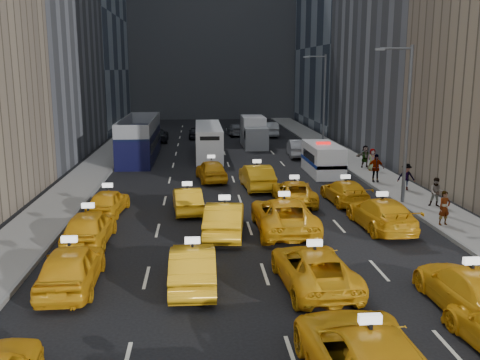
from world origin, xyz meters
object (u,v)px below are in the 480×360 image
(double_decker, at_px, (140,139))
(pedestrian_0, at_px, (444,208))
(taxi_2, at_px, (368,359))
(city_bus, at_px, (208,141))
(box_truck, at_px, (254,132))
(nypd_van, at_px, (323,159))

(double_decker, height_order, pedestrian_0, double_decker)
(taxi_2, bearing_deg, city_bus, -87.19)
(box_truck, bearing_deg, pedestrian_0, -73.46)
(double_decker, distance_m, box_truck, 12.55)
(box_truck, distance_m, pedestrian_0, 29.44)
(city_bus, xyz_separation_m, pedestrian_0, (11.08, -23.13, -0.36))
(taxi_2, xyz_separation_m, city_bus, (-3.06, 36.17, 0.54))
(nypd_van, relative_size, pedestrian_0, 3.34)
(taxi_2, height_order, nypd_van, nypd_van)
(city_bus, bearing_deg, nypd_van, -41.73)
(taxi_2, bearing_deg, pedestrian_0, -123.63)
(double_decker, distance_m, city_bus, 6.07)
(city_bus, distance_m, pedestrian_0, 25.65)
(pedestrian_0, bearing_deg, double_decker, 115.16)
(taxi_2, distance_m, nypd_van, 27.62)
(taxi_2, relative_size, nypd_van, 1.05)
(taxi_2, distance_m, city_bus, 36.30)
(nypd_van, distance_m, city_bus, 12.29)
(double_decker, height_order, city_bus, double_decker)
(double_decker, bearing_deg, nypd_van, -31.35)
(nypd_van, height_order, city_bus, city_bus)
(taxi_2, height_order, double_decker, double_decker)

